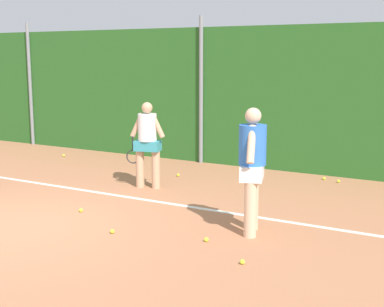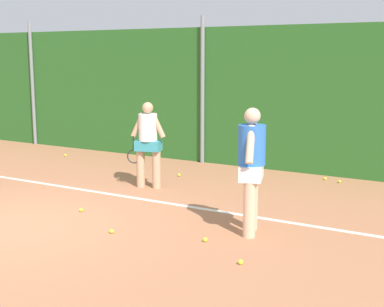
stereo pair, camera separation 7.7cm
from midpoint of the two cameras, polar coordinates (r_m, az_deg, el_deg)
The scene contains 15 objects.
ground_plane at distance 10.17m, azimuth -10.08°, elevation -4.85°, with size 30.53×30.53×0.00m, color #B2704C.
hedge_fence_backdrop at distance 13.44m, azimuth 1.62°, elevation 6.07°, with size 19.84×0.25×3.29m, color #286023.
fence_post_left at distance 16.80m, azimuth -16.26°, elevation 6.95°, with size 0.10×0.10×3.56m, color gray.
fence_post_center at distance 13.28m, azimuth 1.27°, elevation 6.60°, with size 0.10×0.10×3.56m, color gray.
court_baseline_paint at distance 10.55m, azimuth -8.32°, elevation -4.23°, with size 14.50×0.10×0.01m, color white.
player_foreground_near at distance 8.01m, azimuth 6.53°, elevation -1.08°, with size 0.48×0.76×1.88m.
player_midcourt at distance 10.82m, azimuth -4.44°, elevation 1.39°, with size 0.77×0.41×1.72m.
tennis_ball_0 at distance 7.84m, azimuth 1.68°, elevation -9.02°, with size 0.07×0.07×0.07m, color #CCDB33.
tennis_ball_1 at distance 11.76m, azimuth 15.40°, elevation -2.85°, with size 0.07×0.07×0.07m, color #CCDB33.
tennis_ball_2 at distance 8.28m, azimuth -8.16°, elevation -8.07°, with size 0.07×0.07×0.07m, color #CCDB33.
tennis_ball_3 at distance 7.07m, azimuth 5.43°, elevation -11.26°, with size 0.07×0.07×0.07m, color #CCDB33.
tennis_ball_5 at distance 9.47m, azimuth -11.32°, elevation -5.83°, with size 0.07×0.07×0.07m, color #CCDB33.
tennis_ball_6 at distance 11.95m, azimuth 13.97°, elevation -2.57°, with size 0.07×0.07×0.07m, color #CCDB33.
tennis_ball_8 at distance 11.96m, azimuth -1.18°, elevation -2.27°, with size 0.07×0.07×0.07m, color #CCDB33.
tennis_ball_9 at distance 14.71m, azimuth -12.99°, elevation -0.17°, with size 0.07×0.07×0.07m, color #CCDB33.
Camera 2 is at (6.40, -5.68, 2.62)m, focal length 50.87 mm.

